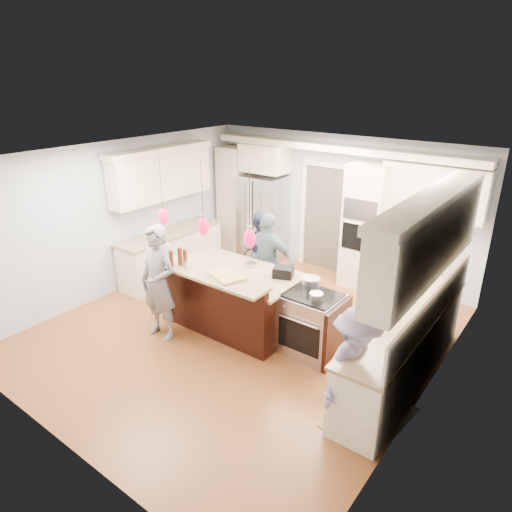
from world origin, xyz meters
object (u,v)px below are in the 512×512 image
at_px(kitchen_island, 233,297).
at_px(person_far_left, 260,250).
at_px(person_bar_end, 159,283).
at_px(refrigerator, 263,218).
at_px(island_range, 313,324).

bearing_deg(kitchen_island, person_far_left, 109.35).
xyz_separation_m(person_bar_end, person_far_left, (0.18, 2.26, -0.14)).
bearing_deg(refrigerator, person_far_left, -55.72).
height_order(island_range, person_bar_end, person_bar_end).
xyz_separation_m(kitchen_island, person_bar_end, (-0.65, -0.91, 0.40)).
relative_size(refrigerator, kitchen_island, 0.86).
height_order(person_bar_end, person_far_left, person_bar_end).
distance_m(refrigerator, person_bar_end, 3.53).
relative_size(island_range, person_bar_end, 0.52).
xyz_separation_m(refrigerator, kitchen_island, (1.30, -2.57, -0.41)).
bearing_deg(refrigerator, kitchen_island, -63.09).
bearing_deg(island_range, refrigerator, 137.41).
bearing_deg(person_far_left, person_bar_end, 70.94).
bearing_deg(person_bar_end, person_far_left, 84.39).
bearing_deg(island_range, person_far_left, 145.86).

